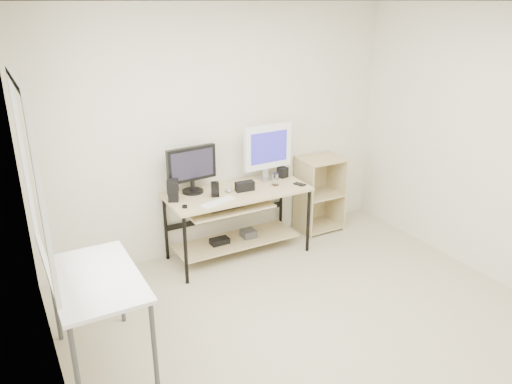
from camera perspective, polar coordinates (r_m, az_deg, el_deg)
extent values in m
cube|color=#BBB090|center=(4.33, 8.39, -16.27)|extent=(4.00, 4.00, 0.01)
cube|color=white|center=(3.45, 10.82, 20.74)|extent=(4.00, 4.00, 0.01)
cube|color=silver|center=(5.33, -3.87, 6.87)|extent=(4.00, 0.01, 2.60)
cube|color=silver|center=(2.99, -22.70, -6.56)|extent=(0.01, 4.00, 2.60)
cube|color=white|center=(3.46, -24.26, 1.39)|extent=(0.01, 1.00, 1.20)
cube|color=tan|center=(5.20, -2.11, 0.01)|extent=(1.50, 0.65, 0.03)
cube|color=tan|center=(5.14, -3.33, -1.66)|extent=(0.90, 0.49, 0.02)
cube|color=tan|center=(5.48, -2.26, -5.54)|extent=(1.35, 0.46, 0.02)
cube|color=black|center=(5.12, -3.84, -1.59)|extent=(0.33, 0.22, 0.01)
cylinder|color=black|center=(5.18, -1.10, -1.28)|extent=(0.14, 0.01, 0.01)
cube|color=#3E3E40|center=(5.52, -0.87, -4.75)|extent=(0.15, 0.15, 0.08)
cube|color=black|center=(5.38, -4.18, -5.61)|extent=(0.20, 0.12, 0.06)
cylinder|color=black|center=(4.86, -8.05, -6.64)|extent=(0.04, 0.04, 0.72)
cylinder|color=black|center=(5.35, -10.27, -4.10)|extent=(0.04, 0.04, 0.72)
cylinder|color=black|center=(5.46, 5.99, -3.32)|extent=(0.04, 0.04, 0.72)
cylinder|color=black|center=(5.89, 2.86, -1.32)|extent=(0.04, 0.04, 0.72)
cube|color=white|center=(3.81, -17.89, -9.42)|extent=(0.60, 1.00, 0.03)
cylinder|color=#3E3E40|center=(3.62, -19.83, -18.77)|extent=(0.04, 0.04, 0.72)
cylinder|color=#3E3E40|center=(4.37, -21.99, -11.52)|extent=(0.04, 0.04, 0.72)
cylinder|color=#3E3E40|center=(3.69, -11.55, -16.94)|extent=(0.04, 0.04, 0.72)
cylinder|color=#3E3E40|center=(4.43, -15.27, -10.18)|extent=(0.04, 0.04, 0.72)
cube|color=tan|center=(5.84, 5.37, -0.67)|extent=(0.02, 0.40, 0.90)
cube|color=tan|center=(6.10, 9.11, 0.14)|extent=(0.02, 0.40, 0.90)
cube|color=tan|center=(6.11, 6.25, 0.32)|extent=(0.50, 0.02, 0.90)
cube|color=tan|center=(6.13, 7.11, -3.82)|extent=(0.46, 0.38, 0.02)
cube|color=tan|center=(5.97, 7.28, -0.25)|extent=(0.46, 0.38, 0.02)
cube|color=tan|center=(5.83, 7.48, 3.69)|extent=(0.46, 0.38, 0.02)
cylinder|color=black|center=(5.18, -7.23, 0.09)|extent=(0.22, 0.22, 0.02)
cylinder|color=black|center=(5.16, -7.27, 0.77)|extent=(0.05, 0.05, 0.11)
cube|color=black|center=(5.09, -7.39, 3.21)|extent=(0.53, 0.10, 0.35)
cube|color=black|center=(5.06, -7.26, 3.12)|extent=(0.45, 0.04, 0.28)
cube|color=silver|center=(5.53, 1.32, 1.58)|extent=(0.21, 0.18, 0.02)
cylinder|color=silver|center=(5.51, 1.33, 2.23)|extent=(0.05, 0.05, 0.11)
cube|color=white|center=(5.42, 1.35, 5.20)|extent=(0.57, 0.08, 0.48)
cube|color=#2A249F|center=(5.39, 1.52, 5.12)|extent=(0.48, 0.02, 0.38)
cube|color=white|center=(4.90, -4.32, -1.12)|extent=(0.39, 0.21, 0.01)
ellipsoid|color=#B7B7BC|center=(5.17, -3.16, 0.24)|extent=(0.08, 0.11, 0.03)
cube|color=black|center=(5.17, -1.30, 0.66)|extent=(0.20, 0.10, 0.10)
cube|color=black|center=(4.98, -9.42, -0.54)|extent=(0.13, 0.13, 0.09)
cube|color=black|center=(4.94, -9.50, 0.64)|extent=(0.14, 0.14, 0.13)
cube|color=black|center=(5.58, 3.07, 2.27)|extent=(0.12, 0.12, 0.11)
cube|color=black|center=(5.02, -4.71, 0.31)|extent=(0.09, 0.07, 0.16)
cylinder|color=black|center=(4.81, -8.15, -1.66)|extent=(0.06, 0.06, 0.02)
cube|color=black|center=(5.38, 5.01, 0.89)|extent=(0.11, 0.15, 0.01)
cylinder|color=#9C6C46|center=(5.34, 2.21, 0.80)|extent=(0.10, 0.10, 0.01)
cylinder|color=white|center=(5.32, 2.22, 1.48)|extent=(0.08, 0.08, 0.13)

